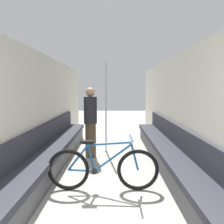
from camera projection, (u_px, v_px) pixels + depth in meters
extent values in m
cube|color=beige|center=(34.00, 111.00, 4.16)|extent=(0.10, 9.76, 2.30)
cube|color=beige|center=(186.00, 111.00, 4.14)|extent=(0.10, 9.76, 2.30)
cube|color=#4C4C51|center=(51.00, 162.00, 4.22)|extent=(0.42, 5.79, 0.34)
cube|color=#2D2D38|center=(50.00, 151.00, 4.19)|extent=(0.49, 5.79, 0.10)
cube|color=#2D2D38|center=(39.00, 138.00, 4.17)|extent=(0.07, 5.79, 0.42)
cube|color=#4C4C51|center=(169.00, 162.00, 4.20)|extent=(0.42, 5.79, 0.34)
cube|color=#2D2D38|center=(169.00, 151.00, 4.17)|extent=(0.49, 5.79, 0.10)
cube|color=#2D2D38|center=(181.00, 138.00, 4.15)|extent=(0.07, 5.79, 0.42)
torus|color=black|center=(68.00, 170.00, 3.37)|extent=(0.65, 0.06, 0.65)
torus|color=black|center=(138.00, 170.00, 3.36)|extent=(0.65, 0.06, 0.65)
cylinder|color=#1E5693|center=(81.00, 170.00, 3.37)|extent=(0.40, 0.03, 0.05)
cylinder|color=#1E5693|center=(78.00, 158.00, 3.35)|extent=(0.32, 0.03, 0.40)
cylinder|color=#1E5693|center=(91.00, 157.00, 3.35)|extent=(0.14, 0.03, 0.46)
cylinder|color=#1E5693|center=(113.00, 158.00, 3.35)|extent=(0.58, 0.03, 0.44)
cylinder|color=#1E5693|center=(109.00, 144.00, 3.33)|extent=(0.67, 0.03, 0.08)
cylinder|color=#1E5693|center=(135.00, 157.00, 3.34)|extent=(0.14, 0.03, 0.43)
cylinder|color=black|center=(94.00, 171.00, 3.37)|extent=(0.09, 0.06, 0.09)
cube|color=black|center=(87.00, 142.00, 3.33)|extent=(0.20, 0.07, 0.04)
cylinder|color=#1E5693|center=(131.00, 138.00, 3.31)|extent=(0.02, 0.46, 0.02)
cylinder|color=gray|center=(106.00, 151.00, 5.51)|extent=(0.08, 0.08, 0.01)
cylinder|color=silver|center=(106.00, 107.00, 5.39)|extent=(0.04, 0.04, 2.28)
cylinder|color=#473828|center=(91.00, 140.00, 5.05)|extent=(0.25, 0.25, 0.78)
cylinder|color=#232328|center=(90.00, 110.00, 4.98)|extent=(0.30, 0.30, 0.61)
sphere|color=tan|center=(90.00, 92.00, 4.94)|extent=(0.21, 0.21, 0.21)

